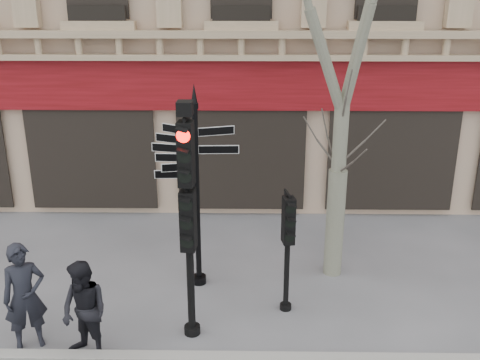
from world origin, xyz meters
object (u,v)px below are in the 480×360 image
(traffic_signal_secondary, at_px, (288,233))
(pedestrian_a, at_px, (25,297))
(pedestrian_b, at_px, (85,312))
(traffic_signal_main, at_px, (188,195))
(fingerpost, at_px, (196,154))

(traffic_signal_secondary, xyz_separation_m, pedestrian_a, (-4.47, -1.20, -0.66))
(traffic_signal_secondary, height_order, pedestrian_b, traffic_signal_secondary)
(traffic_signal_main, height_order, pedestrian_a, traffic_signal_main)
(traffic_signal_main, relative_size, pedestrian_a, 2.19)
(fingerpost, height_order, pedestrian_a, fingerpost)
(traffic_signal_secondary, relative_size, pedestrian_a, 1.21)
(fingerpost, bearing_deg, pedestrian_b, -116.07)
(traffic_signal_main, bearing_deg, traffic_signal_secondary, 29.19)
(traffic_signal_secondary, xyz_separation_m, pedestrian_b, (-3.39, -1.49, -0.75))
(fingerpost, distance_m, traffic_signal_main, 1.79)
(fingerpost, height_order, traffic_signal_secondary, fingerpost)
(fingerpost, distance_m, pedestrian_b, 3.54)
(traffic_signal_secondary, height_order, pedestrian_a, traffic_signal_secondary)
(pedestrian_a, distance_m, pedestrian_b, 1.13)
(fingerpost, height_order, pedestrian_b, fingerpost)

